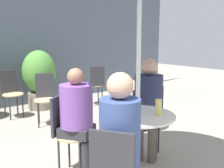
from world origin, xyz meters
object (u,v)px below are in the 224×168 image
Objects in this scene: cafe_table_near at (137,133)px; beer_glass_1 at (158,108)px; bistro_chair_1 at (66,127)px; bistro_chair_6 at (11,89)px; potted_plant_1 at (39,77)px; seated_person_0 at (148,100)px; bistro_chair_3 at (45,94)px; bistro_chair_4 at (96,82)px; seated_person_2 at (120,138)px; cafe_table_far at (134,96)px; bistro_chair_0 at (150,114)px; beer_glass_0 at (118,103)px; seated_person_1 at (78,113)px.

cafe_table_near is 0.35m from beer_glass_1.
beer_glass_1 reaches higher than bistro_chair_1.
beer_glass_1 is (0.31, -3.37, 0.30)m from bistro_chair_6.
bistro_chair_6 is 0.72m from potted_plant_1.
seated_person_0 is (0.98, -0.30, 0.21)m from bistro_chair_1.
bistro_chair_3 is at bearing -72.18° from bistro_chair_6.
bistro_chair_1 is 1.04m from seated_person_0.
bistro_chair_4 is 1.77m from bistro_chair_6.
cafe_table_far is at bearing -80.49° from seated_person_2.
seated_person_2 is at bearing -90.00° from seated_person_0.
bistro_chair_1 and bistro_chair_3 have the same top height.
bistro_chair_1 is at bearing -160.52° from cafe_table_far.
bistro_chair_1 is 0.70× the size of seated_person_2.
beer_glass_0 reaches higher than bistro_chair_0.
seated_person_0 is (-1.01, -2.48, 0.21)m from bistro_chair_4.
bistro_chair_3 is 1.00× the size of bistro_chair_6.
cafe_table_near is 0.85× the size of bistro_chair_3.
bistro_chair_1 is at bearing 63.32° from bistro_chair_4.
bistro_chair_3 is 1.00× the size of bistro_chair_4.
seated_person_1 reaches higher than bistro_chair_1.
potted_plant_1 is at bearing 79.84° from beer_glass_0.
bistro_chair_6 is 3.04m from beer_glass_0.
bistro_chair_1 is (-1.57, -0.56, -0.03)m from cafe_table_far.
bistro_chair_3 is 0.70× the size of seated_person_2.
bistro_chair_0 is 0.86m from beer_glass_0.
cafe_table_far is 0.87× the size of bistro_chair_3.
seated_person_0 is (-0.12, -0.08, 0.21)m from bistro_chair_0.
bistro_chair_0 is 2.89m from bistro_chair_6.
beer_glass_0 is at bearing -87.87° from seated_person_1.
potted_plant_1 is at bearing 81.98° from cafe_table_near.
beer_glass_1 reaches higher than bistro_chair_4.
cafe_table_near is 0.60× the size of seated_person_0.
seated_person_1 reaches higher than cafe_table_far.
seated_person_2 is at bearing -146.31° from cafe_table_near.
bistro_chair_1 is at bearing -108.48° from potted_plant_1.
bistro_chair_3 is at bearing 33.00° from bistro_chair_4.
bistro_chair_3 is (0.13, 2.40, -0.02)m from cafe_table_near.
bistro_chair_6 is 3.39m from beer_glass_1.
cafe_table_near is at bearing -60.97° from beer_glass_0.
beer_glass_0 is (0.44, 0.54, 0.10)m from seated_person_2.
beer_glass_0 is (-1.64, -2.66, 0.32)m from bistro_chair_4.
bistro_chair_1 is at bearing -39.45° from seated_person_2.
bistro_chair_4 is at bearing -15.67° from bistro_chair_6.
seated_person_0 is 3.04m from potted_plant_1.
bistro_chair_0 is 1.46m from seated_person_2.
beer_glass_0 is 0.16× the size of potted_plant_1.
bistro_chair_0 is (-0.48, -0.78, -0.03)m from cafe_table_far.
cafe_table_far is at bearing 111.38° from seated_person_0.
bistro_chair_3 is at bearing -47.37° from seated_person_2.
bistro_chair_1 and bistro_chair_4 have the same top height.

